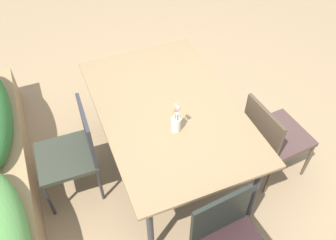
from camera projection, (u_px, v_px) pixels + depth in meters
ground_plane at (172, 160)px, 3.61m from camera, size 12.00×12.00×0.00m
dining_table at (168, 112)px, 3.05m from camera, size 1.77×1.14×0.78m
chair_far_side at (74, 149)px, 3.04m from camera, size 0.50×0.50×0.92m
chair_near_left at (273, 134)px, 3.17m from camera, size 0.53×0.53×0.87m
flower_vase at (176, 122)px, 2.78m from camera, size 0.08×0.08×0.27m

